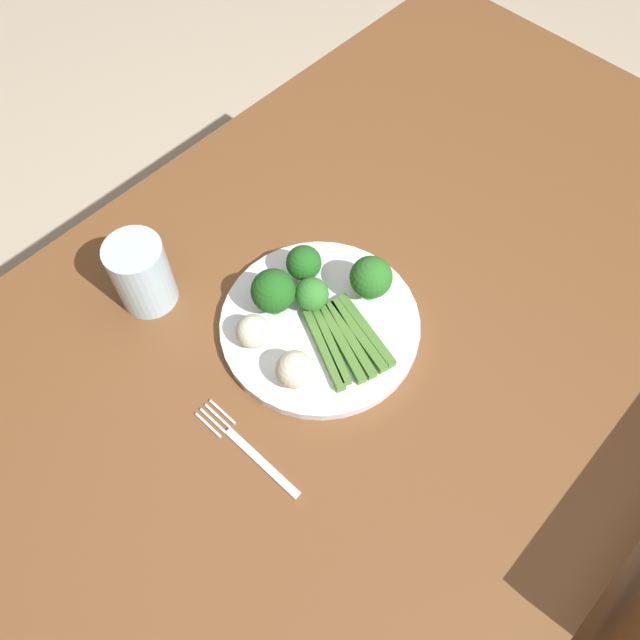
# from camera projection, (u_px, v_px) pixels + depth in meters

# --- Properties ---
(ground_plane) EXTENTS (6.00, 6.00, 0.02)m
(ground_plane) POSITION_uv_depth(u_px,v_px,m) (349.00, 478.00, 1.54)
(ground_plane) COLOR #B7A88E
(dining_table) EXTENTS (1.37, 0.83, 0.75)m
(dining_table) POSITION_uv_depth(u_px,v_px,m) (366.00, 350.00, 0.97)
(dining_table) COLOR brown
(dining_table) RESTS_ON ground_plane
(plate) EXTENTS (0.27, 0.27, 0.01)m
(plate) POSITION_uv_depth(u_px,v_px,m) (320.00, 325.00, 0.86)
(plate) COLOR white
(plate) RESTS_ON dining_table
(asparagus_bundle) EXTENTS (0.11, 0.14, 0.01)m
(asparagus_bundle) POSITION_uv_depth(u_px,v_px,m) (345.00, 340.00, 0.83)
(asparagus_bundle) COLOR #47752D
(asparagus_bundle) RESTS_ON plate
(broccoli_right) EXTENTS (0.05, 0.05, 0.06)m
(broccoli_right) POSITION_uv_depth(u_px,v_px,m) (304.00, 263.00, 0.86)
(broccoli_right) COLOR #4C7F2B
(broccoli_right) RESTS_ON plate
(broccoli_left) EXTENTS (0.06, 0.06, 0.07)m
(broccoli_left) POSITION_uv_depth(u_px,v_px,m) (371.00, 278.00, 0.84)
(broccoli_left) COLOR #568E33
(broccoli_left) RESTS_ON plate
(broccoli_back_right) EXTENTS (0.04, 0.04, 0.05)m
(broccoli_back_right) POSITION_uv_depth(u_px,v_px,m) (312.00, 294.00, 0.84)
(broccoli_back_right) COLOR #609E3D
(broccoli_back_right) RESTS_ON plate
(broccoli_front) EXTENTS (0.06, 0.06, 0.07)m
(broccoli_front) POSITION_uv_depth(u_px,v_px,m) (273.00, 292.00, 0.83)
(broccoli_front) COLOR #4C7F2B
(broccoli_front) RESTS_ON plate
(cauliflower_near_center) EXTENTS (0.05, 0.05, 0.05)m
(cauliflower_near_center) POSITION_uv_depth(u_px,v_px,m) (296.00, 370.00, 0.79)
(cauliflower_near_center) COLOR beige
(cauliflower_near_center) RESTS_ON plate
(cauliflower_back) EXTENTS (0.04, 0.04, 0.04)m
(cauliflower_back) POSITION_uv_depth(u_px,v_px,m) (253.00, 331.00, 0.82)
(cauliflower_back) COLOR beige
(cauliflower_back) RESTS_ON plate
(fork) EXTENTS (0.03, 0.17, 0.00)m
(fork) POSITION_uv_depth(u_px,v_px,m) (247.00, 448.00, 0.78)
(fork) COLOR silver
(fork) RESTS_ON dining_table
(water_glass) EXTENTS (0.08, 0.08, 0.11)m
(water_glass) POSITION_uv_depth(u_px,v_px,m) (142.00, 274.00, 0.85)
(water_glass) COLOR silver
(water_glass) RESTS_ON dining_table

